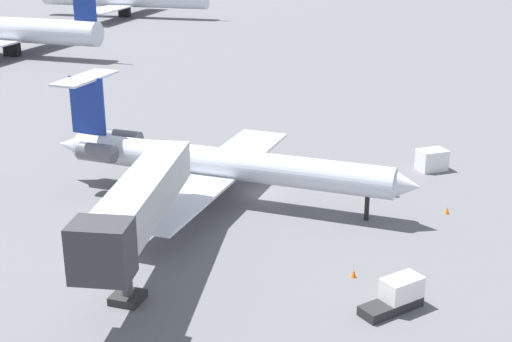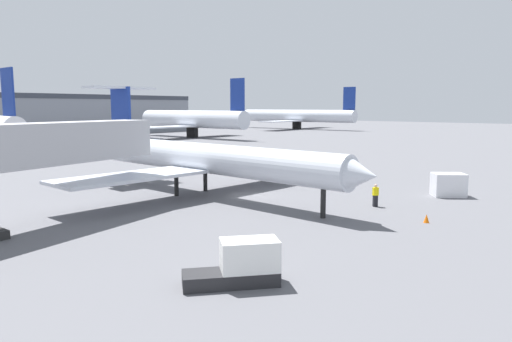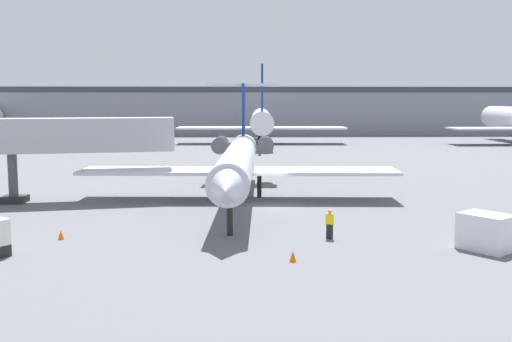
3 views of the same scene
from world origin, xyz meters
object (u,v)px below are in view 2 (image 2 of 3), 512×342
at_px(cargo_container_uld, 448,185).
at_px(regional_jet, 198,156).
at_px(jet_bridge, 23,147).
at_px(parked_airliner_east_mid, 193,119).
at_px(baggage_tug_lead, 241,265).
at_px(traffic_cone_near, 236,248).
at_px(ground_crew_marshaller, 375,195).
at_px(parked_airliner_east_end, 297,116).
at_px(traffic_cone_mid, 426,218).

bearing_deg(cargo_container_uld, regional_jet, 127.99).
relative_size(jet_bridge, parked_airliner_east_mid, 0.52).
bearing_deg(jet_bridge, baggage_tug_lead, -84.34).
bearing_deg(traffic_cone_near, ground_crew_marshaller, -0.97).
bearing_deg(jet_bridge, regional_jet, 2.41).
bearing_deg(jet_bridge, parked_airliner_east_end, 28.13).
distance_m(regional_jet, traffic_cone_mid, 18.88).
distance_m(traffic_cone_near, parked_airliner_east_end, 136.57).
relative_size(ground_crew_marshaller, traffic_cone_mid, 3.07).
xyz_separation_m(cargo_container_uld, parked_airliner_east_mid, (37.90, 72.39, 3.39)).
relative_size(regional_jet, parked_airliner_east_end, 0.75).
bearing_deg(ground_crew_marshaller, jet_bridge, 146.45).
bearing_deg(parked_airliner_east_end, ground_crew_marshaller, -142.24).
height_order(baggage_tug_lead, cargo_container_uld, cargo_container_uld).
relative_size(baggage_tug_lead, parked_airliner_east_end, 0.10).
height_order(jet_bridge, traffic_cone_near, jet_bridge).
distance_m(parked_airliner_east_mid, parked_airliner_east_end, 53.13).
bearing_deg(baggage_tug_lead, parked_airliner_east_mid, 48.65).
height_order(cargo_container_uld, parked_airliner_east_mid, parked_airliner_east_mid).
bearing_deg(jet_bridge, traffic_cone_mid, -46.06).
height_order(cargo_container_uld, traffic_cone_mid, cargo_container_uld).
distance_m(regional_jet, cargo_container_uld, 20.98).
xyz_separation_m(regional_jet, traffic_cone_near, (-9.99, -13.43, -2.97)).
distance_m(baggage_tug_lead, cargo_container_uld, 25.88).
relative_size(cargo_container_uld, parked_airliner_east_end, 0.07).
height_order(ground_crew_marshaller, traffic_cone_near, ground_crew_marshaller).
bearing_deg(jet_bridge, cargo_container_uld, -29.96).
relative_size(traffic_cone_near, traffic_cone_mid, 1.00).
height_order(regional_jet, parked_airliner_east_end, parked_airliner_east_end).
height_order(regional_jet, cargo_container_uld, regional_jet).
relative_size(baggage_tug_lead, traffic_cone_mid, 7.25).
distance_m(baggage_tug_lead, traffic_cone_near, 4.38).
height_order(jet_bridge, cargo_container_uld, jet_bridge).
height_order(baggage_tug_lead, parked_airliner_east_mid, parked_airliner_east_mid).
distance_m(jet_bridge, cargo_container_uld, 31.94).
relative_size(jet_bridge, ground_crew_marshaller, 10.18).
distance_m(cargo_container_uld, parked_airliner_east_end, 120.23).
relative_size(parked_airliner_east_mid, parked_airliner_east_end, 0.80).
height_order(baggage_tug_lead, traffic_cone_mid, baggage_tug_lead).
bearing_deg(traffic_cone_near, parked_airliner_east_mid, 48.81).
relative_size(regional_jet, cargo_container_uld, 10.16).
xyz_separation_m(regional_jet, parked_airliner_east_mid, (50.74, 55.95, 1.10)).
bearing_deg(traffic_cone_mid, baggage_tug_lead, 172.90).
height_order(baggage_tug_lead, parked_airliner_east_end, parked_airliner_east_end).
xyz_separation_m(traffic_cone_near, parked_airliner_east_mid, (60.72, 69.38, 4.07)).
distance_m(regional_jet, parked_airliner_east_mid, 75.54).
xyz_separation_m(jet_bridge, cargo_container_uld, (27.45, -15.82, -4.04)).
distance_m(ground_crew_marshaller, baggage_tug_lead, 18.36).
relative_size(regional_jet, baggage_tug_lead, 7.86).
bearing_deg(ground_crew_marshaller, regional_jet, 110.43).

